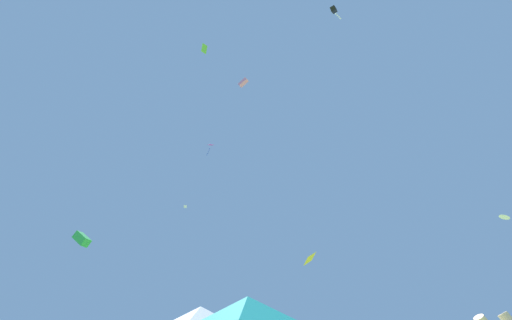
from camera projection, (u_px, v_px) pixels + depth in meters
canopy_tent_white at (200, 319)px, 14.52m from camera, size 3.46×3.46×3.70m
canopy_tent_teal at (247, 311)px, 11.61m from camera, size 3.39×3.39×3.62m
kite_white_box at (185, 207)px, 32.44m from camera, size 0.54×0.89×0.61m
kite_magenta_diamond at (210, 145)px, 42.03m from camera, size 0.94×1.14×2.29m
kite_yellow_diamond at (309, 258)px, 33.16m from camera, size 1.61×1.48×1.14m
kite_black_box at (334, 10)px, 18.95m from camera, size 0.62×0.78×1.72m
kite_lime_diamond at (205, 49)px, 21.58m from camera, size 0.63×0.60×0.67m
kite_pink_box at (243, 83)px, 29.82m from camera, size 1.15×0.82×0.87m
kite_white_delta at (504, 217)px, 20.74m from camera, size 0.65×0.70×0.40m
kite_green_box at (82, 239)px, 20.55m from camera, size 1.58×0.95×1.23m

